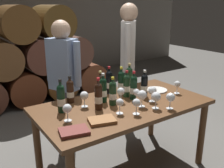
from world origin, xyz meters
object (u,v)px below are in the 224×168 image
Objects in this scene: sommelier_presenting at (128,56)px; wine_bottle_4 at (98,96)px; wine_bottle_2 at (113,93)px; wine_glass_7 at (67,109)px; wine_bottle_6 at (70,91)px; leather_ledger at (74,131)px; wine_bottle_8 at (127,85)px; wine_bottle_9 at (100,86)px; wine_glass_3 at (170,98)px; wine_glass_5 at (152,91)px; wine_glass_1 at (156,97)px; wine_bottle_11 at (134,87)px; wine_bottle_10 at (109,82)px; wine_bottle_3 at (129,78)px; serving_plate at (156,90)px; wine_glass_8 at (136,93)px; wine_bottle_5 at (103,90)px; wine_glass_9 at (121,92)px; wine_bottle_1 at (61,98)px; wine_glass_4 at (142,95)px; taster_seated_left at (64,76)px; tasting_notebook at (102,120)px; wine_glass_0 at (177,85)px; dining_table at (123,112)px; wine_bottle_0 at (144,85)px; wine_bottle_7 at (121,82)px; wine_glass_10 at (136,103)px; wine_glass_2 at (120,103)px; wine_glass_6 at (84,96)px.

wine_bottle_4 is at bearing -141.14° from sommelier_presenting.
wine_glass_7 is (-0.52, -0.08, -0.02)m from wine_bottle_2.
wine_bottle_6 reaches higher than leather_ledger.
wine_bottle_9 is at bearing 145.60° from wine_bottle_8.
wine_glass_3 is 0.23m from wine_glass_5.
wine_glass_1 is (0.45, -0.29, -0.02)m from wine_bottle_4.
wine_bottle_2 is at bearing -178.52° from wine_bottle_11.
wine_bottle_10 is 1.02× the size of wine_bottle_11.
serving_plate is (0.21, -0.24, -0.12)m from wine_bottle_3.
wine_bottle_3 is 0.63m from wine_glass_1.
wine_bottle_6 is at bearing -178.84° from wine_bottle_10.
wine_bottle_6 is 0.65m from wine_glass_8.
wine_bottle_8 reaches higher than serving_plate.
wine_glass_1 is at bearing -53.14° from wine_bottle_5.
wine_glass_9 reaches higher than leather_ledger.
sommelier_presenting is at bearing 26.07° from wine_bottle_1.
taster_seated_left reaches higher than wine_glass_4.
wine_bottle_10 reaches higher than wine_bottle_8.
wine_glass_7 is 0.30m from tasting_notebook.
wine_bottle_10 is 0.77m from wine_glass_7.
wine_bottle_6 is at bearing 158.82° from wine_glass_0.
wine_bottle_5 is at bearing 126.86° from wine_glass_1.
wine_bottle_11 is (0.30, -0.11, 0.00)m from wine_bottle_5.
wine_glass_5 is 0.36m from serving_plate.
dining_table is 5.88× the size of wine_bottle_0.
wine_bottle_7 is 0.56m from wine_glass_10.
sommelier_presenting reaches higher than wine_glass_3.
wine_bottle_7 reaches higher than wine_bottle_2.
tasting_notebook is 1.44m from sommelier_presenting.
wine_bottle_10 reaches higher than wine_glass_1.
wine_glass_0 is 0.91× the size of wine_glass_5.
wine_bottle_2 is at bearing 71.73° from wine_glass_2.
tasting_notebook is at bearing -145.69° from wine_bottle_8.
wine_bottle_2 is 0.52m from wine_glass_7.
leather_ledger is at bearing -155.08° from wine_glass_9.
wine_glass_10 is (-0.34, 0.08, -0.01)m from wine_glass_3.
wine_bottle_10 is 1.84× the size of wine_glass_4.
wine_bottle_5 and wine_bottle_11 have the same top height.
sommelier_presenting is (0.63, 0.75, 0.37)m from dining_table.
wine_bottle_1 is (-0.89, 0.11, 0.01)m from wine_bottle_0.
wine_bottle_8 reaches higher than wine_glass_9.
wine_bottle_11 is 0.53m from wine_glass_6.
tasting_notebook is (-0.29, -0.26, -0.11)m from wine_bottle_2.
wine_glass_1 is at bearing -15.21° from wine_glass_2.
wine_glass_8 is at bearing 175.60° from wine_glass_0.
dining_table is 0.37m from wine_bottle_7.
wine_glass_7 is at bearing -118.78° from wine_bottle_6.
wine_bottle_1 is at bearing -164.15° from wine_bottle_9.
wine_bottle_1 is 0.21m from wine_glass_7.
wine_glass_7 is at bearing -166.08° from wine_bottle_8.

